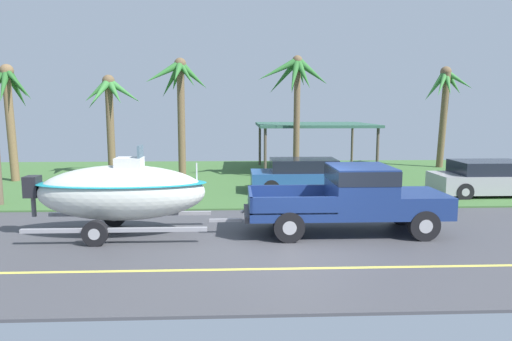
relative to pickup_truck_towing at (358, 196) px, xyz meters
name	(u,v)px	position (x,y,z in m)	size (l,w,h in m)	color
ground	(273,188)	(-1.74, 7.33, -1.04)	(36.00, 22.00, 0.11)	#424247
pickup_truck_towing	(358,196)	(0.00, 0.00, 0.00)	(5.60, 1.98, 1.86)	navy
boat_on_trailer	(121,192)	(-6.44, 0.00, 0.15)	(5.75, 2.15, 2.45)	gray
parked_sedan_near	(307,176)	(-0.47, 6.09, -0.36)	(4.67, 1.83, 1.38)	#234C89
parked_sedan_far	(492,179)	(6.63, 5.06, -0.36)	(4.63, 1.95, 1.38)	#99999E
carport_awning	(314,126)	(0.82, 12.47, 1.43)	(6.02, 5.50, 2.58)	#4C4238
palm_tree_near_left	(296,84)	(-0.56, 9.43, 3.47)	(3.51, 2.60, 5.83)	brown
palm_tree_near_right	(179,87)	(-6.14, 10.99, 3.41)	(3.17, 3.31, 5.86)	brown
palm_tree_mid	(110,101)	(-9.51, 10.82, 2.73)	(3.10, 3.19, 5.01)	brown
palm_tree_far_left	(8,94)	(-13.66, 9.34, 3.00)	(2.76, 3.01, 5.37)	brown
palm_tree_far_right	(445,93)	(8.22, 13.18, 3.20)	(2.66, 2.69, 5.69)	brown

